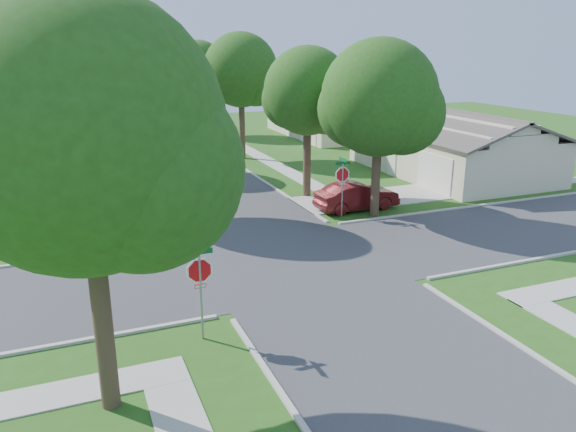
% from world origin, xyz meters
% --- Properties ---
extents(ground, '(100.00, 100.00, 0.00)m').
position_xyz_m(ground, '(0.00, 0.00, 0.00)').
color(ground, '#2B4F15').
rests_on(ground, ground).
extents(road_ns, '(7.00, 100.00, 0.02)m').
position_xyz_m(road_ns, '(0.00, 0.00, 0.00)').
color(road_ns, '#333335').
rests_on(road_ns, ground).
extents(sidewalk_ne, '(1.20, 40.00, 0.04)m').
position_xyz_m(sidewalk_ne, '(6.10, 26.00, 0.02)').
color(sidewalk_ne, '#9E9B91').
rests_on(sidewalk_ne, ground).
extents(sidewalk_nw, '(1.20, 40.00, 0.04)m').
position_xyz_m(sidewalk_nw, '(-6.10, 26.00, 0.02)').
color(sidewalk_nw, '#9E9B91').
rests_on(sidewalk_nw, ground).
extents(driveway, '(8.80, 3.60, 0.05)m').
position_xyz_m(driveway, '(7.90, 7.10, 0.03)').
color(driveway, '#9E9B91').
rests_on(driveway, ground).
extents(stop_sign_sw, '(1.05, 0.80, 2.98)m').
position_xyz_m(stop_sign_sw, '(-4.70, -4.70, 2.03)').
color(stop_sign_sw, gray).
rests_on(stop_sign_sw, ground).
extents(stop_sign_ne, '(1.05, 0.80, 2.98)m').
position_xyz_m(stop_sign_ne, '(4.70, 4.70, 2.03)').
color(stop_sign_ne, gray).
rests_on(stop_sign_ne, ground).
extents(tree_e_near, '(4.97, 4.80, 8.28)m').
position_xyz_m(tree_e_near, '(4.75, 9.01, 5.64)').
color(tree_e_near, '#38281C').
rests_on(tree_e_near, ground).
extents(tree_e_mid, '(5.59, 5.40, 9.21)m').
position_xyz_m(tree_e_mid, '(4.76, 21.01, 6.25)').
color(tree_e_mid, '#38281C').
rests_on(tree_e_mid, ground).
extents(tree_e_far, '(5.17, 5.00, 8.72)m').
position_xyz_m(tree_e_far, '(4.75, 34.01, 5.98)').
color(tree_e_far, '#38281C').
rests_on(tree_e_far, ground).
extents(tree_w_near, '(5.38, 5.20, 8.97)m').
position_xyz_m(tree_w_near, '(-4.64, 9.01, 6.12)').
color(tree_w_near, '#38281C').
rests_on(tree_w_near, ground).
extents(tree_w_mid, '(5.80, 5.60, 9.56)m').
position_xyz_m(tree_w_mid, '(-4.64, 21.01, 6.49)').
color(tree_w_mid, '#38281C').
rests_on(tree_w_mid, ground).
extents(tree_w_far, '(4.76, 4.60, 8.04)m').
position_xyz_m(tree_w_far, '(-4.65, 34.01, 5.51)').
color(tree_w_far, '#38281C').
rests_on(tree_w_far, ground).
extents(tree_sw_corner, '(6.21, 6.00, 9.55)m').
position_xyz_m(tree_sw_corner, '(-7.44, -6.99, 6.26)').
color(tree_sw_corner, '#38281C').
rests_on(tree_sw_corner, ground).
extents(tree_ne_corner, '(5.80, 5.60, 8.66)m').
position_xyz_m(tree_ne_corner, '(6.36, 4.21, 5.59)').
color(tree_ne_corner, '#38281C').
rests_on(tree_ne_corner, ground).
extents(house_ne_near, '(8.42, 13.60, 4.23)m').
position_xyz_m(house_ne_near, '(15.99, 11.00, 1.52)').
color(house_ne_near, beige).
rests_on(house_ne_near, ground).
extents(house_ne_far, '(8.42, 13.60, 4.23)m').
position_xyz_m(house_ne_far, '(15.99, 29.00, 1.52)').
color(house_ne_far, beige).
rests_on(house_ne_far, ground).
extents(car_driveway, '(4.51, 1.74, 1.46)m').
position_xyz_m(car_driveway, '(6.00, 5.50, 0.73)').
color(car_driveway, '#511011').
rests_on(car_driveway, ground).
extents(car_curb_east, '(2.11, 4.65, 1.55)m').
position_xyz_m(car_curb_east, '(1.20, 26.89, 0.77)').
color(car_curb_east, black).
rests_on(car_curb_east, ground).
extents(car_curb_west, '(1.84, 4.24, 1.22)m').
position_xyz_m(car_curb_west, '(-1.20, 32.89, 0.61)').
color(car_curb_west, black).
rests_on(car_curb_west, ground).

